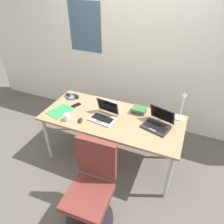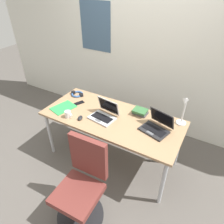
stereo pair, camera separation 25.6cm
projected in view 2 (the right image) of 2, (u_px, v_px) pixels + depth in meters
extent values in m
plane|color=#56514C|center=(112.00, 157.00, 3.03)|extent=(12.00, 12.00, 0.00)
cube|color=silver|center=(148.00, 50.00, 3.08)|extent=(6.00, 0.12, 2.60)
cube|color=#3F5972|center=(95.00, 27.00, 3.26)|extent=(0.56, 0.01, 0.76)
cube|color=#9E7A56|center=(112.00, 118.00, 2.62)|extent=(1.80, 0.80, 0.03)
cylinder|color=#B2B5BA|center=(50.00, 134.00, 2.93)|extent=(0.04, 0.04, 0.71)
cylinder|color=#B2B5BA|center=(163.00, 183.00, 2.25)|extent=(0.04, 0.04, 0.71)
cylinder|color=#B2B5BA|center=(79.00, 111.00, 3.42)|extent=(0.04, 0.04, 0.71)
cylinder|color=#B2B5BA|center=(179.00, 146.00, 2.73)|extent=(0.04, 0.04, 0.71)
cylinder|color=white|center=(181.00, 123.00, 2.50)|extent=(0.12, 0.12, 0.02)
cylinder|color=white|center=(184.00, 111.00, 2.40)|extent=(0.02, 0.02, 0.34)
cylinder|color=white|center=(186.00, 100.00, 2.28)|extent=(0.01, 0.08, 0.01)
cone|color=white|center=(185.00, 102.00, 2.25)|extent=(0.07, 0.09, 0.09)
cube|color=#232326|center=(154.00, 131.00, 2.37)|extent=(0.36, 0.29, 0.02)
cube|color=black|center=(154.00, 130.00, 2.37)|extent=(0.30, 0.19, 0.00)
cube|color=#595B60|center=(150.00, 133.00, 2.33)|extent=(0.10, 0.07, 0.00)
cube|color=#232326|center=(162.00, 118.00, 2.39)|extent=(0.32, 0.15, 0.21)
cube|color=black|center=(162.00, 118.00, 2.39)|extent=(0.29, 0.13, 0.17)
cube|color=#B7BABC|center=(102.00, 118.00, 2.58)|extent=(0.34, 0.26, 0.02)
cube|color=black|center=(102.00, 117.00, 2.57)|extent=(0.29, 0.16, 0.00)
cube|color=#595B60|center=(98.00, 120.00, 2.52)|extent=(0.09, 0.06, 0.00)
cube|color=#B7BABC|center=(109.00, 106.00, 2.60)|extent=(0.32, 0.11, 0.21)
cube|color=black|center=(108.00, 106.00, 2.59)|extent=(0.29, 0.09, 0.18)
ellipsoid|color=black|center=(80.00, 118.00, 2.57)|extent=(0.09, 0.11, 0.03)
cube|color=black|center=(79.00, 103.00, 2.88)|extent=(0.11, 0.15, 0.01)
torus|color=#335999|center=(77.00, 94.00, 3.07)|extent=(0.18, 0.18, 0.03)
cylinder|color=black|center=(73.00, 93.00, 3.10)|extent=(0.06, 0.06, 0.04)
cylinder|color=black|center=(81.00, 95.00, 3.04)|extent=(0.06, 0.06, 0.04)
cube|color=#4C4C51|center=(140.00, 113.00, 2.67)|extent=(0.19, 0.14, 0.03)
cube|color=#336638|center=(140.00, 111.00, 2.66)|extent=(0.16, 0.15, 0.02)
cube|color=#336638|center=(140.00, 110.00, 2.63)|extent=(0.18, 0.15, 0.03)
cube|color=green|center=(63.00, 108.00, 2.79)|extent=(0.30, 0.36, 0.01)
cylinder|color=white|center=(68.00, 114.00, 2.59)|extent=(0.08, 0.08, 0.09)
torus|color=white|center=(71.00, 115.00, 2.57)|extent=(0.05, 0.01, 0.05)
cylinder|color=black|center=(81.00, 215.00, 2.30)|extent=(0.52, 0.52, 0.04)
cylinder|color=#A5A8AD|center=(79.00, 205.00, 2.19)|extent=(0.05, 0.05, 0.34)
cube|color=brown|center=(77.00, 194.00, 2.07)|extent=(0.46, 0.46, 0.07)
cube|color=brown|center=(89.00, 156.00, 2.07)|extent=(0.42, 0.08, 0.48)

